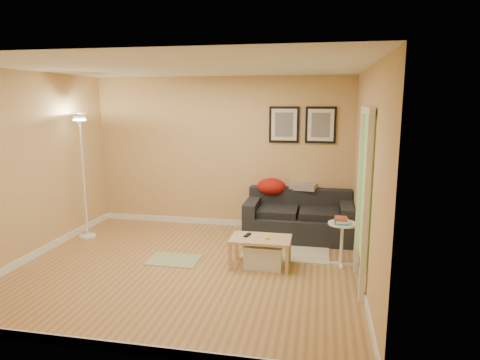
{
  "coord_description": "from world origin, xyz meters",
  "views": [
    {
      "loc": [
        1.71,
        -5.13,
        2.21
      ],
      "look_at": [
        0.55,
        0.85,
        1.05
      ],
      "focal_mm": 31.71,
      "sensor_mm": 36.0,
      "label": 1
    }
  ],
  "objects_px": {
    "sofa": "(298,215)",
    "coffee_table": "(261,252)",
    "side_table": "(342,244)",
    "floor_lamp": "(84,180)",
    "storage_bin": "(264,255)",
    "book_stack": "(341,220)"
  },
  "relations": [
    {
      "from": "storage_bin",
      "to": "side_table",
      "type": "bearing_deg",
      "value": 14.41
    },
    {
      "from": "side_table",
      "to": "book_stack",
      "type": "height_order",
      "value": "book_stack"
    },
    {
      "from": "sofa",
      "to": "storage_bin",
      "type": "bearing_deg",
      "value": -106.05
    },
    {
      "from": "storage_bin",
      "to": "side_table",
      "type": "xyz_separation_m",
      "value": [
        1.02,
        0.26,
        0.14
      ]
    },
    {
      "from": "sofa",
      "to": "floor_lamp",
      "type": "xyz_separation_m",
      "value": [
        -3.38,
        -0.63,
        0.58
      ]
    },
    {
      "from": "sofa",
      "to": "coffee_table",
      "type": "xyz_separation_m",
      "value": [
        -0.43,
        -1.32,
        -0.17
      ]
    },
    {
      "from": "coffee_table",
      "to": "book_stack",
      "type": "height_order",
      "value": "book_stack"
    },
    {
      "from": "side_table",
      "to": "book_stack",
      "type": "xyz_separation_m",
      "value": [
        -0.02,
        -0.02,
        0.33
      ]
    },
    {
      "from": "sofa",
      "to": "coffee_table",
      "type": "relative_size",
      "value": 2.12
    },
    {
      "from": "sofa",
      "to": "side_table",
      "type": "height_order",
      "value": "sofa"
    },
    {
      "from": "sofa",
      "to": "coffee_table",
      "type": "height_order",
      "value": "sofa"
    },
    {
      "from": "storage_bin",
      "to": "floor_lamp",
      "type": "xyz_separation_m",
      "value": [
        -3.0,
        0.69,
        0.79
      ]
    },
    {
      "from": "side_table",
      "to": "floor_lamp",
      "type": "bearing_deg",
      "value": 173.96
    },
    {
      "from": "side_table",
      "to": "book_stack",
      "type": "relative_size",
      "value": 2.4
    },
    {
      "from": "coffee_table",
      "to": "side_table",
      "type": "distance_m",
      "value": 1.1
    },
    {
      "from": "book_stack",
      "to": "sofa",
      "type": "bearing_deg",
      "value": 119.68
    },
    {
      "from": "sofa",
      "to": "coffee_table",
      "type": "distance_m",
      "value": 1.4
    },
    {
      "from": "book_stack",
      "to": "floor_lamp",
      "type": "height_order",
      "value": "floor_lamp"
    },
    {
      "from": "coffee_table",
      "to": "floor_lamp",
      "type": "distance_m",
      "value": 3.12
    },
    {
      "from": "sofa",
      "to": "side_table",
      "type": "bearing_deg",
      "value": -58.84
    },
    {
      "from": "side_table",
      "to": "floor_lamp",
      "type": "relative_size",
      "value": 0.29
    },
    {
      "from": "storage_bin",
      "to": "side_table",
      "type": "relative_size",
      "value": 0.87
    }
  ]
}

